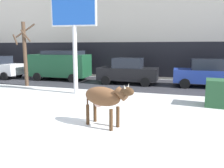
% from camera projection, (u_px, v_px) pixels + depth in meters
% --- Properties ---
extents(ground_plane, '(120.00, 120.00, 0.00)m').
position_uv_depth(ground_plane, '(89.00, 123.00, 7.89)').
color(ground_plane, white).
extents(road_strip, '(60.00, 5.60, 0.01)m').
position_uv_depth(road_strip, '(136.00, 84.00, 15.91)').
color(road_strip, '#333338').
rests_on(road_strip, ground).
extents(building_facade, '(44.00, 6.10, 13.00)m').
position_uv_depth(building_facade, '(150.00, 4.00, 20.52)').
color(building_facade, beige).
rests_on(building_facade, ground).
extents(cow_brown, '(1.93, 1.00, 1.54)m').
position_uv_depth(cow_brown, '(104.00, 97.00, 7.42)').
color(cow_brown, brown).
rests_on(cow_brown, ground).
extents(billboard, '(2.53, 0.49, 5.56)m').
position_uv_depth(billboard, '(74.00, 15.00, 12.10)').
color(billboard, silver).
rests_on(billboard, ground).
extents(car_white_hatchback, '(3.54, 1.98, 1.86)m').
position_uv_depth(car_white_hatchback, '(0.00, 67.00, 18.77)').
color(car_white_hatchback, white).
rests_on(car_white_hatchback, ground).
extents(car_darkgreen_van, '(4.64, 2.20, 2.32)m').
position_uv_depth(car_darkgreen_van, '(61.00, 64.00, 17.76)').
color(car_darkgreen_van, '#194C2D').
rests_on(car_darkgreen_van, ground).
extents(car_black_sedan, '(4.24, 2.05, 1.84)m').
position_uv_depth(car_black_sedan, '(128.00, 71.00, 15.95)').
color(car_black_sedan, black).
rests_on(car_black_sedan, ground).
extents(car_blue_sedan, '(4.24, 2.05, 1.84)m').
position_uv_depth(car_blue_sedan, '(207.00, 74.00, 14.61)').
color(car_blue_sedan, '#233D9E').
rests_on(car_blue_sedan, ground).
extents(pedestrian_near_billboard, '(0.36, 0.24, 1.73)m').
position_uv_depth(pedestrian_near_billboard, '(119.00, 68.00, 19.00)').
color(pedestrian_near_billboard, '#282833').
rests_on(pedestrian_near_billboard, ground).
extents(bare_tree_left_lot, '(1.37, 1.76, 4.23)m').
position_uv_depth(bare_tree_left_lot, '(25.00, 52.00, 14.92)').
color(bare_tree_left_lot, '#4C3828').
rests_on(bare_tree_left_lot, ground).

